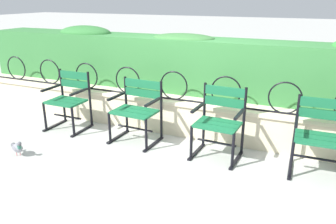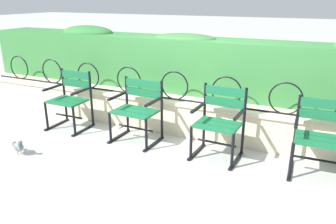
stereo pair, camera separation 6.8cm
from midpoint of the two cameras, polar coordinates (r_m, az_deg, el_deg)
The scene contains 9 objects.
ground_plane at distance 4.38m, azimuth -0.82°, elevation -7.10°, with size 60.00×60.00×0.00m, color #ADADA8.
stone_wall at distance 4.91m, azimuth 2.82°, elevation -0.76°, with size 7.96×0.41×0.52m.
iron_arch_fence at distance 4.77m, azimuth 0.82°, elevation 4.23°, with size 7.41×0.02×0.42m.
hedge_row at distance 5.21m, azimuth 4.71°, elevation 8.23°, with size 7.80×0.68×0.93m.
park_chair_leftmost at distance 5.30m, azimuth -16.86°, elevation 2.19°, with size 0.56×0.52×0.87m.
park_chair_centre_left at distance 4.65m, azimuth -5.68°, elevation 0.59°, with size 0.64×0.55×0.85m.
park_chair_centre_right at distance 4.21m, azimuth 8.32°, elevation -1.45°, with size 0.59×0.55×0.89m.
park_chair_rightmost at distance 4.13m, azimuth 24.24°, elevation -3.54°, with size 0.61×0.54×0.86m.
pigeon_far_side at distance 4.71m, azimuth -24.68°, elevation -5.52°, with size 0.28×0.17×0.22m.
Camera 1 is at (1.61, -3.58, 1.94)m, focal length 35.76 mm.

